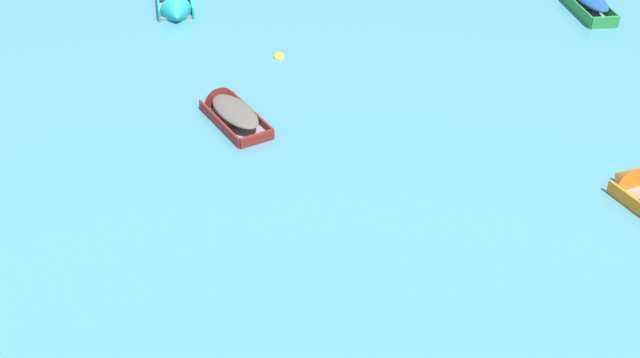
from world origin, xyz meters
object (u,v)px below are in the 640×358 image
(rowboat_turquoise_center, at_px, (176,9))
(rowboat_green_distant_center, at_px, (584,0))
(mooring_buoy_between_boats_right, at_px, (279,58))
(rowboat_maroon_midfield_right, at_px, (228,109))

(rowboat_turquoise_center, xyz_separation_m, rowboat_green_distant_center, (19.20, -1.70, 0.16))
(rowboat_green_distant_center, height_order, mooring_buoy_between_boats_right, rowboat_green_distant_center)
(rowboat_turquoise_center, bearing_deg, mooring_buoy_between_boats_right, -50.80)
(rowboat_turquoise_center, bearing_deg, rowboat_green_distant_center, -5.07)
(rowboat_green_distant_center, distance_m, mooring_buoy_between_boats_right, 15.28)
(rowboat_maroon_midfield_right, height_order, mooring_buoy_between_boats_right, rowboat_maroon_midfield_right)
(rowboat_maroon_midfield_right, bearing_deg, rowboat_turquoise_center, 101.87)
(mooring_buoy_between_boats_right, bearing_deg, rowboat_turquoise_center, 129.20)
(rowboat_maroon_midfield_right, distance_m, rowboat_green_distant_center, 19.01)
(rowboat_maroon_midfield_right, distance_m, mooring_buoy_between_boats_right, 5.20)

